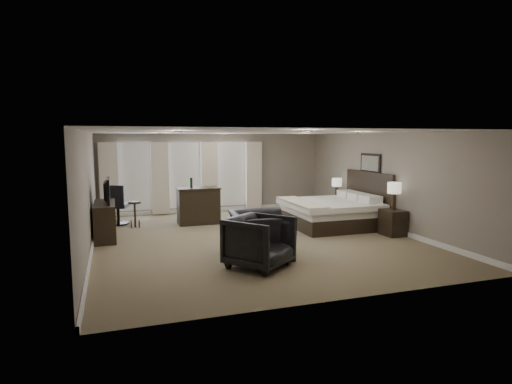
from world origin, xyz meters
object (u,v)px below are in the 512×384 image
object	(u,v)px
nightstand_far	(336,207)
armchair_near	(260,227)
bed	(334,200)
dresser	(105,221)
bar_stool_left	(135,214)
lamp_far	(337,188)
lamp_near	(394,196)
nightstand_near	(393,223)
tv	(104,200)
bar_stool_right	(197,212)
desk_chair	(118,204)
bar_counter	(198,206)
armchair_far	(259,239)

from	to	relation	value
nightstand_far	armchair_near	world-z (taller)	armchair_near
bed	dresser	world-z (taller)	bed
nightstand_far	bar_stool_left	bearing A→B (deg)	177.99
bed	lamp_far	size ratio (longest dim) A/B	3.66
lamp_near	lamp_far	world-z (taller)	lamp_near
nightstand_far	nightstand_near	bearing A→B (deg)	-90.00
armchair_near	nightstand_near	bearing A→B (deg)	-72.79
tv	bar_stool_right	size ratio (longest dim) A/B	1.45
lamp_near	bar_stool_right	distance (m)	5.38
nightstand_far	desk_chair	xyz separation A→B (m)	(-6.59, 0.77, 0.30)
tv	bar_stool_left	distance (m)	1.53
bar_counter	tv	bearing A→B (deg)	-156.31
lamp_far	desk_chair	world-z (taller)	lamp_far
nightstand_far	tv	world-z (taller)	tv
nightstand_near	lamp_far	xyz separation A→B (m)	(0.00, 2.90, 0.55)
dresser	desk_chair	size ratio (longest dim) A/B	1.32
armchair_near	bar_stool_right	size ratio (longest dim) A/B	1.90
lamp_far	bed	bearing A→B (deg)	-121.54
lamp_near	bar_stool_right	xyz separation A→B (m)	(-4.47, 2.92, -0.64)
nightstand_near	lamp_near	size ratio (longest dim) A/B	0.94
bed	bar_stool_left	size ratio (longest dim) A/B	3.26
bed	lamp_far	world-z (taller)	bed
armchair_far	bar_stool_left	xyz separation A→B (m)	(-2.06, 4.59, -0.18)
lamp_near	bar_stool_right	size ratio (longest dim) A/B	0.96
lamp_far	dresser	size ratio (longest dim) A/B	0.42
lamp_near	armchair_far	bearing A→B (deg)	-160.25
nightstand_far	lamp_far	bearing A→B (deg)	0.00
nightstand_near	armchair_near	world-z (taller)	armchair_near
bed	armchair_near	world-z (taller)	bed
lamp_far	bar_stool_right	distance (m)	4.50
lamp_far	dresser	world-z (taller)	lamp_far
lamp_far	armchair_near	bearing A→B (deg)	-136.81
lamp_near	tv	world-z (taller)	lamp_near
nightstand_near	armchair_near	bearing A→B (deg)	-170.04
tv	bar_counter	distance (m)	2.79
armchair_near	bar_stool_right	distance (m)	3.66
lamp_far	armchair_near	distance (m)	5.22
nightstand_far	desk_chair	world-z (taller)	desk_chair
tv	bar_counter	xyz separation A→B (m)	(2.53, 1.11, -0.43)
armchair_far	dresser	bearing A→B (deg)	91.22
nightstand_far	tv	size ratio (longest dim) A/B	0.53
armchair_far	bar_counter	size ratio (longest dim) A/B	0.89
armchair_far	desk_chair	size ratio (longest dim) A/B	0.94
bar_stool_left	bar_stool_right	xyz separation A→B (m)	(1.69, -0.19, -0.00)
nightstand_far	dresser	bearing A→B (deg)	-172.04
armchair_far	lamp_far	bearing A→B (deg)	8.44
armchair_near	desk_chair	size ratio (longest dim) A/B	1.19
nightstand_near	dresser	xyz separation A→B (m)	(-6.92, 1.93, 0.12)
bed	bar_stool_right	distance (m)	3.89
bed	bar_counter	xyz separation A→B (m)	(-3.50, 1.59, -0.22)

